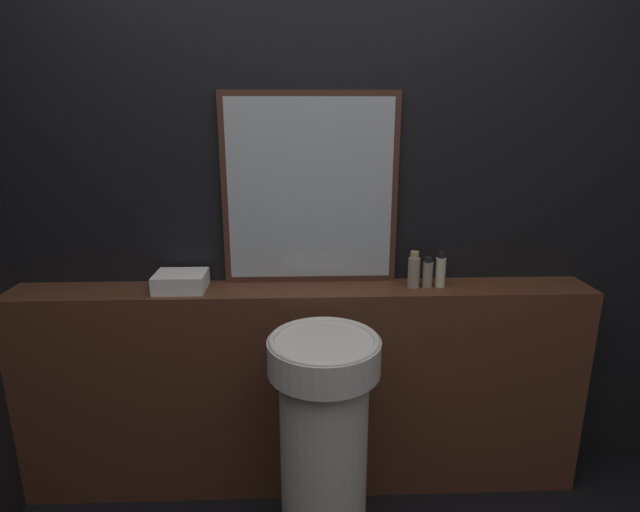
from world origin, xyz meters
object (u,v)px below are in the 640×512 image
at_px(pedestal_sink, 323,442).
at_px(towel_stack, 180,281).
at_px(conditioner_bottle, 427,273).
at_px(mirror, 309,190).
at_px(shampoo_bottle, 413,271).
at_px(lotion_bottle, 440,271).

relative_size(pedestal_sink, towel_stack, 4.37).
height_order(pedestal_sink, conditioner_bottle, conditioner_bottle).
bearing_deg(towel_stack, mirror, 10.19).
distance_m(pedestal_sink, towel_stack, 0.85).
bearing_deg(mirror, shampoo_bottle, -12.64).
relative_size(pedestal_sink, mirror, 1.14).
bearing_deg(conditioner_bottle, shampoo_bottle, 180.00).
height_order(towel_stack, lotion_bottle, lotion_bottle).
relative_size(pedestal_sink, lotion_bottle, 5.95).
xyz_separation_m(mirror, towel_stack, (-0.54, -0.10, -0.36)).
bearing_deg(pedestal_sink, shampoo_bottle, 45.12).
relative_size(towel_stack, shampoo_bottle, 1.34).
xyz_separation_m(pedestal_sink, lotion_bottle, (0.51, 0.39, 0.53)).
bearing_deg(lotion_bottle, towel_stack, 180.00).
xyz_separation_m(pedestal_sink, shampoo_bottle, (0.39, 0.39, 0.53)).
xyz_separation_m(mirror, conditioner_bottle, (0.49, -0.10, -0.34)).
relative_size(mirror, shampoo_bottle, 5.15).
xyz_separation_m(towel_stack, lotion_bottle, (1.08, -0.00, 0.03)).
height_order(conditioner_bottle, lotion_bottle, lotion_bottle).
relative_size(mirror, lotion_bottle, 5.21).
relative_size(towel_stack, lotion_bottle, 1.36).
bearing_deg(mirror, conditioner_bottle, -11.17).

